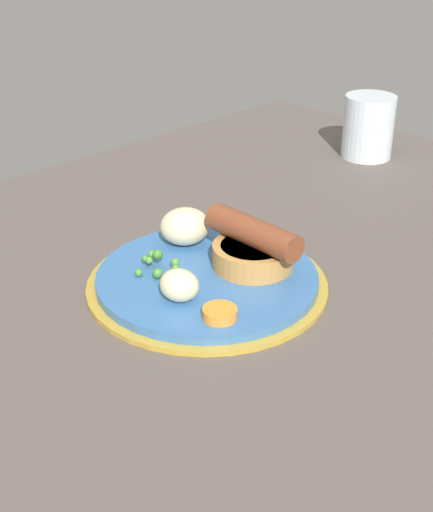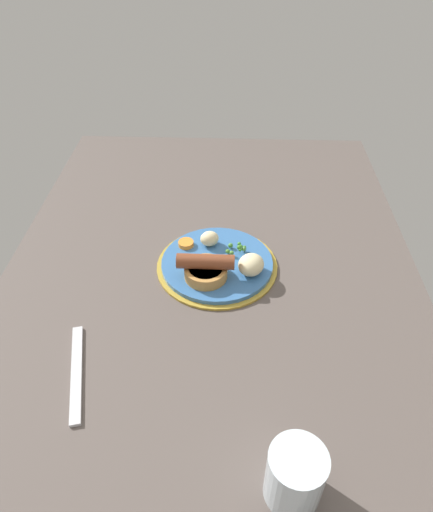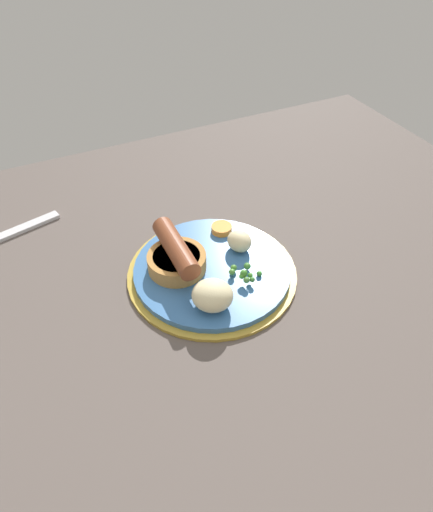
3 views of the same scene
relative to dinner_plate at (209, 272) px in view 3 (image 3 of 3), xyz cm
name	(u,v)px [view 3 (image 3 of 3)]	position (x,y,z in cm)	size (l,w,h in cm)	color
dining_table	(209,277)	(0.41, 1.13, -2.07)	(110.00, 80.00, 3.00)	#564C47
dinner_plate	(209,272)	(0.00, 0.00, 0.00)	(23.44, 23.44, 1.40)	#B79333
sausage_pudding	(176,257)	(-3.95, 1.93, 2.89)	(7.98, 10.52, 5.07)	#BC8442
pea_pile	(244,273)	(3.31, -3.80, 1.83)	(4.19, 4.07, 1.98)	#4E8938
potato_chunk_0	(239,241)	(5.48, 1.71, 2.34)	(3.71, 3.18, 3.01)	beige
potato_chunk_1	(212,295)	(-2.51, -6.40, 2.76)	(5.19, 4.71, 3.85)	beige
carrot_slice_1	(222,229)	(5.01, 6.44, 1.31)	(3.07, 3.07, 0.95)	orange
fork	(2,237)	(-25.04, 20.69, -0.27)	(18.00, 1.60, 0.60)	silver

